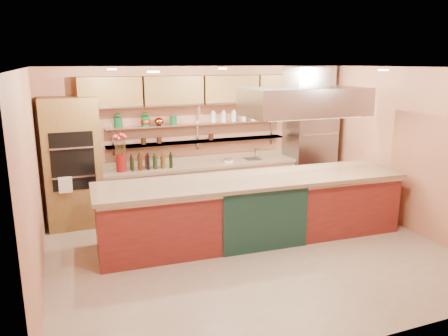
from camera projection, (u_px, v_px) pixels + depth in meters
name	position (u px, v px, depth m)	size (l,w,h in m)	color
floor	(250.00, 252.00, 6.81)	(6.00, 5.00, 0.02)	tan
ceiling	(253.00, 68.00, 6.15)	(6.00, 5.00, 0.02)	black
wall_back	(199.00, 138.00, 8.74)	(6.00, 0.04, 2.80)	tan
wall_front	(360.00, 219.00, 4.22)	(6.00, 0.04, 2.80)	tan
wall_left	(33.00, 184.00, 5.42)	(0.04, 5.00, 2.80)	tan
wall_right	(409.00, 150.00, 7.54)	(0.04, 5.00, 2.80)	tan
oven_stack	(72.00, 163.00, 7.65)	(0.95, 0.64, 2.30)	brown
refrigerator	(309.00, 150.00, 9.33)	(0.95, 0.72, 2.10)	gray
back_counter	(202.00, 187.00, 8.68)	(3.84, 0.64, 0.93)	tan
wall_shelf_lower	(199.00, 141.00, 8.62)	(3.60, 0.26, 0.03)	#ACAEB3
wall_shelf_upper	(199.00, 124.00, 8.54)	(3.60, 0.26, 0.03)	#ACAEB3
upper_cabinets	(202.00, 90.00, 8.36)	(4.60, 0.36, 0.55)	brown
range_hood	(305.00, 101.00, 7.11)	(2.00, 1.00, 0.45)	#ACAEB3
ceiling_downlights	(247.00, 70.00, 6.34)	(4.00, 2.80, 0.02)	#FFE5A5
island	(253.00, 209.00, 7.20)	(4.99, 1.08, 1.04)	maroon
flower_vase	(121.00, 163.00, 7.93)	(0.18, 0.18, 0.32)	maroon
oil_bottle_cluster	(151.00, 162.00, 8.13)	(0.84, 0.24, 0.27)	black
kitchen_scale	(228.00, 160.00, 8.69)	(0.18, 0.13, 0.10)	silver
bar_faucet	(255.00, 154.00, 9.00)	(0.03, 0.03, 0.22)	silver
copper_kettle	(159.00, 121.00, 8.24)	(0.18, 0.18, 0.15)	#CB512F
green_canister	(173.00, 120.00, 8.33)	(0.14, 0.14, 0.16)	#0F4921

